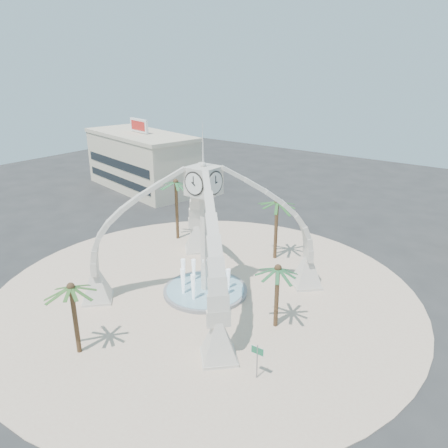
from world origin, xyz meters
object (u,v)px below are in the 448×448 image
Objects in this scene: palm_south at (71,288)px; street_sign at (257,355)px; fountain at (205,290)px; palm_east at (278,269)px; clock_tower at (204,230)px; palm_north at (277,203)px; palm_west at (176,183)px.

palm_south is 2.30× the size of street_sign.
palm_east reaches higher than fountain.
clock_tower is 2.94× the size of palm_east.
palm_north is 2.71× the size of street_sign.
palm_south reaches higher than street_sign.
street_sign is at bearing -35.66° from palm_west.
fountain is 1.31× the size of palm_east.
palm_north is 23.83m from palm_south.
clock_tower reaches higher than street_sign.
clock_tower is 2.21× the size of palm_west.
palm_north is (-6.96, 11.61, 1.23)m from palm_east.
street_sign is (12.38, 5.64, -3.57)m from palm_south.
fountain is at bearing 143.02° from street_sign.
palm_east is 0.82× the size of palm_north.
fountain is 0.99× the size of palm_west.
palm_south is at bearing -66.01° from palm_west.
palm_north reaches higher than palm_east.
fountain is (0.00, 0.00, -6.20)m from clock_tower.
palm_west is (-11.39, 8.51, 6.90)m from fountain.
street_sign is at bearing -62.86° from palm_north.
palm_south is (-3.18, -23.60, -1.01)m from palm_north.
fountain is at bearing 174.20° from palm_east.
palm_west is at bearing 143.23° from fountain.
fountain is at bearing -96.78° from palm_north.
palm_north is at bearing 83.22° from clock_tower.
clock_tower is 8.36m from palm_east.
palm_north is (12.67, 2.26, -0.65)m from palm_west.
palm_south reaches higher than palm_east.
palm_south is at bearing -158.06° from street_sign.
clock_tower is 2.42× the size of palm_north.
palm_north is 20.69m from street_sign.
fountain is 12.82m from street_sign.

